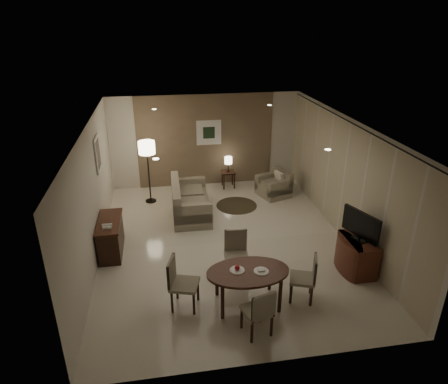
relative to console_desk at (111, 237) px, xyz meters
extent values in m
cube|color=beige|center=(2.49, 0.00, -0.38)|extent=(5.50, 7.00, 0.00)
cube|color=white|center=(2.49, 0.00, 2.33)|extent=(5.50, 7.00, 0.00)
cube|color=#766249|center=(2.49, 3.50, 0.98)|extent=(5.50, 0.00, 2.70)
cube|color=beige|center=(-0.26, 0.00, 0.98)|extent=(0.00, 7.00, 2.70)
cube|color=beige|center=(5.24, 0.00, 0.98)|extent=(0.00, 7.00, 2.70)
cube|color=#766249|center=(2.49, 3.48, 0.98)|extent=(3.96, 0.03, 2.70)
cylinder|color=black|center=(5.17, 0.00, 2.27)|extent=(0.03, 6.80, 0.03)
cube|color=silver|center=(2.59, 3.46, 1.23)|extent=(0.72, 0.03, 0.72)
cube|color=black|center=(2.59, 3.44, 1.23)|extent=(0.34, 0.01, 0.34)
cube|color=silver|center=(-0.23, 1.20, 1.48)|extent=(0.03, 0.60, 0.80)
cube|color=gray|center=(-0.21, 1.20, 1.48)|extent=(0.01, 0.46, 0.64)
cylinder|color=white|center=(1.09, -1.80, 2.31)|extent=(0.10, 0.10, 0.01)
cylinder|color=white|center=(3.89, -1.80, 2.31)|extent=(0.10, 0.10, 0.01)
cylinder|color=white|center=(1.09, 1.80, 2.31)|extent=(0.10, 0.10, 0.01)
cylinder|color=white|center=(3.89, 1.80, 2.31)|extent=(0.10, 0.10, 0.01)
cylinder|color=white|center=(2.34, -2.08, 0.31)|extent=(0.26, 0.26, 0.02)
cylinder|color=white|center=(2.74, -2.18, 0.31)|extent=(0.26, 0.26, 0.02)
sphere|color=red|center=(2.34, -2.08, 0.36)|extent=(0.09, 0.09, 0.09)
cube|color=white|center=(2.74, -2.18, 0.33)|extent=(0.12, 0.08, 0.03)
cylinder|color=#433825|center=(3.10, 1.81, -0.37)|extent=(1.09, 1.09, 0.01)
camera|label=1|loc=(1.17, -7.70, 4.33)|focal=32.00mm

